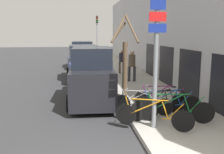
{
  "coord_description": "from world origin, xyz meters",
  "views": [
    {
      "loc": [
        -0.7,
        -3.8,
        2.94
      ],
      "look_at": [
        0.5,
        4.6,
        1.44
      ],
      "focal_mm": 40.0,
      "sensor_mm": 36.0,
      "label": 1
    }
  ],
  "objects_px": {
    "signpost": "(156,59)",
    "bicycle_5": "(163,98)",
    "bicycle_1": "(175,110)",
    "parked_car_2": "(82,56)",
    "pedestrian_near": "(122,60)",
    "bicycle_3": "(168,104)",
    "bicycle_0": "(153,115)",
    "parked_car_1": "(83,64)",
    "pedestrian_far": "(132,64)",
    "parked_car_0": "(92,77)",
    "traffic_light": "(97,32)",
    "bicycle_2": "(159,106)",
    "bicycle_4": "(143,103)",
    "street_tree": "(125,62)"
  },
  "relations": [
    {
      "from": "signpost",
      "to": "bicycle_5",
      "type": "xyz_separation_m",
      "value": [
        0.93,
        1.85,
        -1.7
      ]
    },
    {
      "from": "bicycle_1",
      "to": "parked_car_2",
      "type": "relative_size",
      "value": 0.55
    },
    {
      "from": "parked_car_2",
      "to": "pedestrian_near",
      "type": "bearing_deg",
      "value": -58.61
    },
    {
      "from": "bicycle_5",
      "to": "bicycle_3",
      "type": "bearing_deg",
      "value": -165.36
    },
    {
      "from": "signpost",
      "to": "bicycle_0",
      "type": "height_order",
      "value": "signpost"
    },
    {
      "from": "bicycle_5",
      "to": "parked_car_1",
      "type": "xyz_separation_m",
      "value": [
        -2.75,
        7.07,
        0.46
      ]
    },
    {
      "from": "bicycle_5",
      "to": "parked_car_1",
      "type": "bearing_deg",
      "value": 40.62
    },
    {
      "from": "pedestrian_far",
      "to": "parked_car_0",
      "type": "bearing_deg",
      "value": 67.67
    },
    {
      "from": "parked_car_2",
      "to": "pedestrian_near",
      "type": "distance_m",
      "value": 5.12
    },
    {
      "from": "bicycle_5",
      "to": "traffic_light",
      "type": "relative_size",
      "value": 0.45
    },
    {
      "from": "pedestrian_far",
      "to": "parked_car_2",
      "type": "bearing_deg",
      "value": -57.1
    },
    {
      "from": "signpost",
      "to": "parked_car_2",
      "type": "height_order",
      "value": "signpost"
    },
    {
      "from": "bicycle_0",
      "to": "bicycle_1",
      "type": "xyz_separation_m",
      "value": [
        0.84,
        0.38,
        0.02
      ]
    },
    {
      "from": "bicycle_0",
      "to": "bicycle_3",
      "type": "height_order",
      "value": "bicycle_0"
    },
    {
      "from": "traffic_light",
      "to": "bicycle_1",
      "type": "bearing_deg",
      "value": -86.58
    },
    {
      "from": "bicycle_0",
      "to": "pedestrian_far",
      "type": "relative_size",
      "value": 1.15
    },
    {
      "from": "bicycle_2",
      "to": "bicycle_3",
      "type": "height_order",
      "value": "bicycle_2"
    },
    {
      "from": "signpost",
      "to": "bicycle_4",
      "type": "relative_size",
      "value": 2.08
    },
    {
      "from": "signpost",
      "to": "pedestrian_near",
      "type": "distance_m",
      "value": 10.37
    },
    {
      "from": "parked_car_1",
      "to": "pedestrian_near",
      "type": "distance_m",
      "value": 3.03
    },
    {
      "from": "bicycle_4",
      "to": "parked_car_2",
      "type": "relative_size",
      "value": 0.44
    },
    {
      "from": "pedestrian_far",
      "to": "parked_car_1",
      "type": "bearing_deg",
      "value": -18.74
    },
    {
      "from": "parked_car_1",
      "to": "traffic_light",
      "type": "distance_m",
      "value": 8.8
    },
    {
      "from": "bicycle_0",
      "to": "traffic_light",
      "type": "distance_m",
      "value": 17.56
    },
    {
      "from": "traffic_light",
      "to": "parked_car_2",
      "type": "bearing_deg",
      "value": -119.84
    },
    {
      "from": "bicycle_4",
      "to": "pedestrian_near",
      "type": "bearing_deg",
      "value": 23.61
    },
    {
      "from": "traffic_light",
      "to": "signpost",
      "type": "bearing_deg",
      "value": -89.27
    },
    {
      "from": "bicycle_4",
      "to": "bicycle_3",
      "type": "bearing_deg",
      "value": -76.03
    },
    {
      "from": "bicycle_1",
      "to": "bicycle_3",
      "type": "distance_m",
      "value": 0.78
    },
    {
      "from": "bicycle_2",
      "to": "bicycle_3",
      "type": "relative_size",
      "value": 0.96
    },
    {
      "from": "pedestrian_near",
      "to": "pedestrian_far",
      "type": "bearing_deg",
      "value": -97.61
    },
    {
      "from": "pedestrian_near",
      "to": "pedestrian_far",
      "type": "height_order",
      "value": "pedestrian_far"
    },
    {
      "from": "parked_car_1",
      "to": "pedestrian_near",
      "type": "bearing_deg",
      "value": 23.38
    },
    {
      "from": "bicycle_2",
      "to": "bicycle_5",
      "type": "xyz_separation_m",
      "value": [
        0.48,
        0.98,
        -0.02
      ]
    },
    {
      "from": "bicycle_5",
      "to": "parked_car_2",
      "type": "xyz_separation_m",
      "value": [
        -2.69,
        12.8,
        0.5
      ]
    },
    {
      "from": "bicycle_2",
      "to": "bicycle_1",
      "type": "bearing_deg",
      "value": -167.75
    },
    {
      "from": "pedestrian_far",
      "to": "traffic_light",
      "type": "height_order",
      "value": "traffic_light"
    },
    {
      "from": "parked_car_1",
      "to": "bicycle_4",
      "type": "bearing_deg",
      "value": -79.54
    },
    {
      "from": "bicycle_0",
      "to": "bicycle_2",
      "type": "relative_size",
      "value": 0.96
    },
    {
      "from": "signpost",
      "to": "parked_car_0",
      "type": "height_order",
      "value": "signpost"
    },
    {
      "from": "bicycle_2",
      "to": "bicycle_4",
      "type": "xyz_separation_m",
      "value": [
        -0.43,
        0.47,
        -0.03
      ]
    },
    {
      "from": "bicycle_5",
      "to": "traffic_light",
      "type": "height_order",
      "value": "traffic_light"
    },
    {
      "from": "parked_car_2",
      "to": "street_tree",
      "type": "xyz_separation_m",
      "value": [
        1.57,
        -10.97,
        0.7
      ]
    },
    {
      "from": "bicycle_4",
      "to": "pedestrian_near",
      "type": "distance_m",
      "value": 8.99
    },
    {
      "from": "bicycle_1",
      "to": "bicycle_2",
      "type": "xyz_separation_m",
      "value": [
        -0.35,
        0.54,
        -0.01
      ]
    },
    {
      "from": "bicycle_1",
      "to": "bicycle_4",
      "type": "height_order",
      "value": "bicycle_1"
    },
    {
      "from": "bicycle_0",
      "to": "street_tree",
      "type": "relative_size",
      "value": 0.58
    },
    {
      "from": "bicycle_0",
      "to": "parked_car_2",
      "type": "bearing_deg",
      "value": 36.09
    },
    {
      "from": "signpost",
      "to": "pedestrian_far",
      "type": "bearing_deg",
      "value": 82.58
    },
    {
      "from": "bicycle_0",
      "to": "parked_car_1",
      "type": "relative_size",
      "value": 0.44
    }
  ]
}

